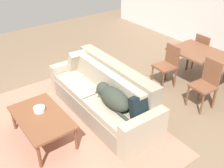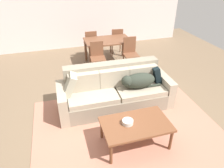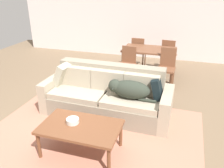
{
  "view_description": "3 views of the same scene",
  "coord_description": "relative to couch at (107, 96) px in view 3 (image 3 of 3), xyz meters",
  "views": [
    {
      "loc": [
        3.5,
        -2.14,
        2.98
      ],
      "look_at": [
        0.41,
        0.2,
        0.62
      ],
      "focal_mm": 42.22,
      "sensor_mm": 36.0,
      "label": 1
    },
    {
      "loc": [
        -0.84,
        -3.52,
        2.8
      ],
      "look_at": [
        0.2,
        -0.0,
        0.62
      ],
      "focal_mm": 33.83,
      "sensor_mm": 36.0,
      "label": 2
    },
    {
      "loc": [
        1.53,
        -3.57,
        2.32
      ],
      "look_at": [
        0.48,
        -0.15,
        0.74
      ],
      "focal_mm": 36.85,
      "sensor_mm": 36.0,
      "label": 3
    }
  ],
  "objects": [
    {
      "name": "ground_plane",
      "position": [
        -0.3,
        -0.11,
        -0.35
      ],
      "size": [
        10.0,
        10.0,
        0.0
      ],
      "primitive_type": "plane",
      "color": "brown"
    },
    {
      "name": "back_partition",
      "position": [
        -0.3,
        3.89,
        1.0
      ],
      "size": [
        8.0,
        0.12,
        2.7
      ],
      "primitive_type": "cube",
      "color": "silver",
      "rests_on": "ground"
    },
    {
      "name": "area_rug",
      "position": [
        -0.0,
        -0.85,
        -0.35
      ],
      "size": [
        3.53,
        2.82,
        0.01
      ],
      "primitive_type": "cube",
      "rotation": [
        0.0,
        0.0,
        -0.02
      ],
      "color": "#B2725B",
      "rests_on": "ground"
    },
    {
      "name": "couch",
      "position": [
        0.0,
        0.0,
        0.0
      ],
      "size": [
        2.41,
        0.91,
        0.92
      ],
      "rotation": [
        0.0,
        0.0,
        -0.02
      ],
      "color": "gray",
      "rests_on": "ground"
    },
    {
      "name": "dog_on_left_cushion",
      "position": [
        0.45,
        -0.16,
        0.28
      ],
      "size": [
        0.85,
        0.35,
        0.32
      ],
      "rotation": [
        0.0,
        0.0,
        -0.02
      ],
      "color": "#2C3329",
      "rests_on": "couch"
    },
    {
      "name": "throw_pillow_by_left_arm",
      "position": [
        -0.92,
        0.06,
        0.32
      ],
      "size": [
        0.34,
        0.48,
        0.47
      ],
      "primitive_type": "cube",
      "rotation": [
        0.0,
        0.43,
        -0.08
      ],
      "color": "#A8A38C",
      "rests_on": "couch"
    },
    {
      "name": "throw_pillow_by_right_arm",
      "position": [
        0.93,
        0.03,
        0.29
      ],
      "size": [
        0.22,
        0.39,
        0.4
      ],
      "primitive_type": "cube",
      "rotation": [
        0.0,
        -0.25,
        -0.02
      ],
      "color": "black",
      "rests_on": "couch"
    },
    {
      "name": "coffee_table",
      "position": [
        -0.0,
        -1.2,
        0.06
      ],
      "size": [
        1.14,
        0.69,
        0.46
      ],
      "color": "brown",
      "rests_on": "ground"
    },
    {
      "name": "bowl_on_coffee_table",
      "position": [
        -0.14,
        -1.16,
        0.14
      ],
      "size": [
        0.18,
        0.18,
        0.07
      ],
      "primitive_type": "cylinder",
      "color": "silver",
      "rests_on": "coffee_table"
    },
    {
      "name": "dining_table",
      "position": [
        0.45,
        2.16,
        0.32
      ],
      "size": [
        1.35,
        0.84,
        0.75
      ],
      "color": "brown",
      "rests_on": "ground"
    },
    {
      "name": "dining_chair_near_left",
      "position": [
        0.0,
        1.61,
        0.15
      ],
      "size": [
        0.43,
        0.43,
        0.89
      ],
      "rotation": [
        0.0,
        0.0,
        -0.08
      ],
      "color": "brown",
      "rests_on": "ground"
    },
    {
      "name": "dining_chair_near_right",
      "position": [
        0.96,
        1.6,
        0.17
      ],
      "size": [
        0.42,
        0.42,
        0.93
      ],
      "rotation": [
        0.0,
        0.0,
        -0.05
      ],
      "color": "brown",
      "rests_on": "ground"
    },
    {
      "name": "dining_chair_far_left",
      "position": [
        0.05,
        2.76,
        0.15
      ],
      "size": [
        0.41,
        0.41,
        0.89
      ],
      "rotation": [
        0.0,
        0.0,
        3.11
      ],
      "color": "brown",
      "rests_on": "ground"
    },
    {
      "name": "dining_chair_far_right",
      "position": [
        0.91,
        2.72,
        0.14
      ],
      "size": [
        0.45,
        0.45,
        0.9
      ],
      "rotation": [
        0.0,
        0.0,
        3.02
      ],
      "color": "brown",
      "rests_on": "ground"
    }
  ]
}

